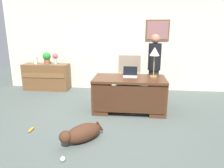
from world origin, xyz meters
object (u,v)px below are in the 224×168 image
object	(u,v)px
desk_lamp	(155,54)
dog_toy_bone	(31,130)
laptop	(130,74)
vase_with_flowers	(55,57)
armchair	(129,80)
credenza	(47,77)
person_standing	(154,67)
potted_plant	(47,58)
desk	(129,93)
dog_toy_ball	(63,159)
vase_empty	(36,60)
dog_lying	(82,133)

from	to	relation	value
desk_lamp	dog_toy_bone	bearing A→B (deg)	-150.22
laptop	vase_with_flowers	distance (m)	2.67
armchair	desk_lamp	xyz separation A→B (m)	(0.56, -0.83, 0.81)
laptop	dog_toy_bone	size ratio (longest dim) A/B	1.69
credenza	armchair	size ratio (longest dim) A/B	1.21
credenza	person_standing	world-z (taller)	person_standing
potted_plant	laptop	bearing A→B (deg)	-28.13
person_standing	laptop	bearing A→B (deg)	-132.44
desk	dog_toy_ball	size ratio (longest dim) A/B	21.26
laptop	dog_toy_bone	xyz separation A→B (m)	(-1.80, -1.32, -0.82)
vase_empty	vase_with_flowers	bearing A→B (deg)	0.00
dog_lying	person_standing	bearing A→B (deg)	58.77
credenza	vase_with_flowers	distance (m)	0.69
person_standing	dog_lying	xyz separation A→B (m)	(-1.36, -2.25, -0.74)
dog_lying	dog_toy_ball	xyz separation A→B (m)	(-0.14, -0.55, -0.12)
armchair	vase_with_flowers	bearing A→B (deg)	166.78
desk	armchair	xyz separation A→B (m)	(-0.02, 0.99, 0.08)
armchair	credenza	bearing A→B (deg)	168.40
desk	dog_toy_ball	bearing A→B (deg)	-114.12
potted_plant	dog_lying	bearing A→B (deg)	-58.90
desk_lamp	dog_toy_ball	bearing A→B (deg)	-123.58
dog_toy_ball	vase_with_flowers	bearing A→B (deg)	111.42
vase_with_flowers	dog_toy_bone	world-z (taller)	vase_with_flowers
laptop	person_standing	bearing A→B (deg)	47.56
dog_lying	desk_lamp	distance (m)	2.37
desk_lamp	dog_toy_bone	distance (m)	2.97
vase_with_flowers	dog_toy_ball	distance (m)	3.90
desk	desk_lamp	xyz separation A→B (m)	(0.54, 0.16, 0.89)
armchair	vase_empty	distance (m)	2.96
dog_toy_bone	armchair	bearing A→B (deg)	50.76
dog_lying	potted_plant	world-z (taller)	potted_plant
desk	dog_lying	size ratio (longest dim) A/B	2.35
dog_lying	armchair	bearing A→B (deg)	73.31
person_standing	vase_with_flowers	xyz separation A→B (m)	(-2.88, 0.71, 0.12)
dog_toy_ball	credenza	bearing A→B (deg)	115.78
desk	armchair	size ratio (longest dim) A/B	1.40
desk	credenza	xyz separation A→B (m)	(-2.59, 1.52, -0.02)
laptop	vase_with_flowers	bearing A→B (deg)	149.15
laptop	dog_toy_ball	bearing A→B (deg)	-112.87
laptop	potted_plant	size ratio (longest dim) A/B	0.89
credenza	desk_lamp	distance (m)	3.53
credenza	laptop	distance (m)	2.97
armchair	dog_lying	world-z (taller)	armchair
dog_lying	vase_with_flowers	bearing A→B (deg)	117.14
armchair	laptop	size ratio (longest dim) A/B	3.59
person_standing	desk_lamp	distance (m)	0.77
desk	armchair	bearing A→B (deg)	91.44
laptop	potted_plant	xyz separation A→B (m)	(-2.55, 1.36, 0.16)
laptop	dog_toy_bone	distance (m)	2.38
armchair	person_standing	distance (m)	0.77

